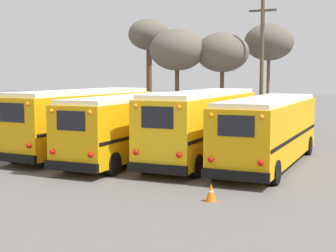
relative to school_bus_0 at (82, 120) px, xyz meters
name	(u,v)px	position (x,y,z in m)	size (l,w,h in m)	color
ground_plane	(168,160)	(4.77, 0.24, -1.80)	(160.00, 160.00, 0.00)	#5B5956
school_bus_0	(82,120)	(0.00, 0.00, 0.00)	(3.10, 10.08, 3.31)	#E5A00C
school_bus_1	(131,125)	(3.18, -0.62, -0.11)	(2.53, 9.98, 3.10)	#E5A00C
school_bus_2	(203,123)	(6.36, 0.66, -0.01)	(2.65, 10.58, 3.32)	yellow
school_bus_3	(269,129)	(9.54, 0.67, -0.13)	(2.59, 10.64, 3.07)	#E5A00C
utility_pole	(262,62)	(6.52, 11.43, 3.07)	(1.80, 0.26, 9.36)	brown
bare_tree_0	(149,37)	(-2.63, 13.28, 5.11)	(3.15, 3.15, 8.27)	brown
bare_tree_1	(269,43)	(5.88, 16.18, 4.64)	(3.66, 3.66, 7.85)	brown
bare_tree_2	(222,53)	(3.64, 11.92, 3.77)	(3.66, 3.66, 6.98)	brown
bare_tree_3	(177,50)	(0.82, 10.60, 3.93)	(3.80, 3.80, 7.19)	brown
traffic_cone	(211,192)	(9.31, -6.56, -1.50)	(0.36, 0.36, 0.60)	orange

